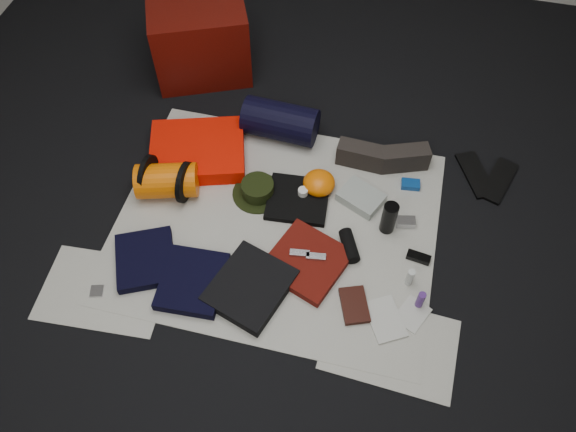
% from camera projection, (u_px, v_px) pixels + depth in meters
% --- Properties ---
extents(floor, '(4.50, 4.50, 0.02)m').
position_uv_depth(floor, '(276.00, 226.00, 2.86)').
color(floor, black).
rests_on(floor, ground).
extents(newspaper_mat, '(1.60, 1.30, 0.01)m').
position_uv_depth(newspaper_mat, '(276.00, 224.00, 2.85)').
color(newspaper_mat, silver).
rests_on(newspaper_mat, floor).
extents(newspaper_sheet_front_left, '(0.61, 0.44, 0.00)m').
position_uv_depth(newspaper_sheet_front_left, '(104.00, 290.00, 2.64)').
color(newspaper_sheet_front_left, silver).
rests_on(newspaper_sheet_front_left, floor).
extents(newspaper_sheet_front_right, '(0.60, 0.43, 0.00)m').
position_uv_depth(newspaper_sheet_front_right, '(390.00, 344.00, 2.49)').
color(newspaper_sheet_front_right, silver).
rests_on(newspaper_sheet_front_right, floor).
extents(red_cabinet, '(0.69, 0.64, 0.46)m').
position_uv_depth(red_cabinet, '(200.00, 38.00, 3.33)').
color(red_cabinet, '#500B05').
rests_on(red_cabinet, floor).
extents(sleeping_pad, '(0.61, 0.55, 0.09)m').
position_uv_depth(sleeping_pad, '(198.00, 151.00, 3.06)').
color(sleeping_pad, '#F81602').
rests_on(sleeping_pad, newspaper_mat).
extents(stuff_sack, '(0.35, 0.26, 0.18)m').
position_uv_depth(stuff_sack, '(167.00, 181.00, 2.89)').
color(stuff_sack, '#E96303').
rests_on(stuff_sack, newspaper_mat).
extents(sack_strap_left, '(0.02, 0.22, 0.22)m').
position_uv_depth(sack_strap_left, '(148.00, 175.00, 2.89)').
color(sack_strap_left, black).
rests_on(sack_strap_left, newspaper_mat).
extents(sack_strap_right, '(0.02, 0.22, 0.22)m').
position_uv_depth(sack_strap_right, '(185.00, 182.00, 2.86)').
color(sack_strap_right, black).
rests_on(sack_strap_right, newspaper_mat).
extents(navy_duffel, '(0.42, 0.24, 0.21)m').
position_uv_depth(navy_duffel, '(280.00, 121.00, 3.11)').
color(navy_duffel, black).
rests_on(navy_duffel, newspaper_mat).
extents(boonie_brim, '(0.34, 0.34, 0.01)m').
position_uv_depth(boonie_brim, '(258.00, 193.00, 2.95)').
color(boonie_brim, black).
rests_on(boonie_brim, newspaper_mat).
extents(boonie_crown, '(0.17, 0.17, 0.08)m').
position_uv_depth(boonie_crown, '(258.00, 188.00, 2.92)').
color(boonie_crown, black).
rests_on(boonie_crown, boonie_brim).
extents(hiking_boot_left, '(0.26, 0.11, 0.13)m').
position_uv_depth(hiking_boot_left, '(361.00, 155.00, 3.02)').
color(hiking_boot_left, '#2B2522').
rests_on(hiking_boot_left, newspaper_mat).
extents(hiking_boot_right, '(0.28, 0.18, 0.13)m').
position_uv_depth(hiking_boot_right, '(404.00, 158.00, 3.01)').
color(hiking_boot_right, '#2B2522').
rests_on(hiking_boot_right, newspaper_mat).
extents(flip_flop_left, '(0.24, 0.33, 0.02)m').
position_uv_depth(flip_flop_left, '(476.00, 175.00, 3.03)').
color(flip_flop_left, black).
rests_on(flip_flop_left, floor).
extents(flip_flop_right, '(0.21, 0.33, 0.02)m').
position_uv_depth(flip_flop_right, '(499.00, 181.00, 3.00)').
color(flip_flop_right, black).
rests_on(flip_flop_right, floor).
extents(trousers_navy_a, '(0.38, 0.40, 0.05)m').
position_uv_depth(trousers_navy_a, '(145.00, 259.00, 2.70)').
color(trousers_navy_a, black).
rests_on(trousers_navy_a, newspaper_mat).
extents(trousers_navy_b, '(0.31, 0.35, 0.05)m').
position_uv_depth(trousers_navy_b, '(193.00, 281.00, 2.63)').
color(trousers_navy_b, black).
rests_on(trousers_navy_b, newspaper_mat).
extents(trousers_charcoal, '(0.42, 0.45, 0.06)m').
position_uv_depth(trousers_charcoal, '(250.00, 287.00, 2.61)').
color(trousers_charcoal, black).
rests_on(trousers_charcoal, newspaper_mat).
extents(black_tshirt, '(0.34, 0.32, 0.03)m').
position_uv_depth(black_tshirt, '(298.00, 199.00, 2.92)').
color(black_tshirt, black).
rests_on(black_tshirt, newspaper_mat).
extents(red_shirt, '(0.44, 0.44, 0.05)m').
position_uv_depth(red_shirt, '(307.00, 261.00, 2.70)').
color(red_shirt, '#5A1009').
rests_on(red_shirt, newspaper_mat).
extents(orange_stuff_sack, '(0.18, 0.18, 0.11)m').
position_uv_depth(orange_stuff_sack, '(319.00, 183.00, 2.93)').
color(orange_stuff_sack, '#E96303').
rests_on(orange_stuff_sack, newspaper_mat).
extents(first_aid_pouch, '(0.26, 0.24, 0.05)m').
position_uv_depth(first_aid_pouch, '(361.00, 198.00, 2.91)').
color(first_aid_pouch, '#919992').
rests_on(first_aid_pouch, newspaper_mat).
extents(water_bottle, '(0.08, 0.08, 0.19)m').
position_uv_depth(water_bottle, '(389.00, 218.00, 2.76)').
color(water_bottle, black).
rests_on(water_bottle, newspaper_mat).
extents(speaker, '(0.13, 0.18, 0.07)m').
position_uv_depth(speaker, '(349.00, 246.00, 2.74)').
color(speaker, black).
rests_on(speaker, newspaper_mat).
extents(compact_camera, '(0.10, 0.07, 0.04)m').
position_uv_depth(compact_camera, '(406.00, 222.00, 2.83)').
color(compact_camera, '#B1B1B6').
rests_on(compact_camera, newspaper_mat).
extents(cyan_case, '(0.10, 0.07, 0.03)m').
position_uv_depth(cyan_case, '(410.00, 184.00, 2.97)').
color(cyan_case, navy).
rests_on(cyan_case, newspaper_mat).
extents(toiletry_purple, '(0.04, 0.04, 0.11)m').
position_uv_depth(toiletry_purple, '(420.00, 300.00, 2.55)').
color(toiletry_purple, '#4A2474').
rests_on(toiletry_purple, newspaper_mat).
extents(toiletry_clear, '(0.04, 0.04, 0.10)m').
position_uv_depth(toiletry_clear, '(410.00, 277.00, 2.62)').
color(toiletry_clear, silver).
rests_on(toiletry_clear, newspaper_mat).
extents(paperback_book, '(0.17, 0.21, 0.03)m').
position_uv_depth(paperback_book, '(354.00, 305.00, 2.58)').
color(paperback_book, black).
rests_on(paperback_book, newspaper_mat).
extents(map_booklet, '(0.23, 0.25, 0.01)m').
position_uv_depth(map_booklet, '(385.00, 319.00, 2.55)').
color(map_booklet, beige).
rests_on(map_booklet, newspaper_mat).
extents(map_printout, '(0.18, 0.19, 0.01)m').
position_uv_depth(map_printout, '(412.00, 314.00, 2.57)').
color(map_printout, beige).
rests_on(map_printout, newspaper_mat).
extents(sunglasses, '(0.12, 0.06, 0.03)m').
position_uv_depth(sunglasses, '(418.00, 257.00, 2.72)').
color(sunglasses, black).
rests_on(sunglasses, newspaper_mat).
extents(key_cluster, '(0.07, 0.07, 0.01)m').
position_uv_depth(key_cluster, '(97.00, 291.00, 2.63)').
color(key_cluster, '#B1B1B6').
rests_on(key_cluster, newspaper_mat).
extents(tape_roll, '(0.05, 0.05, 0.03)m').
position_uv_depth(tape_roll, '(303.00, 192.00, 2.90)').
color(tape_roll, silver).
rests_on(tape_roll, black_tshirt).
extents(energy_bar_a, '(0.10, 0.05, 0.01)m').
position_uv_depth(energy_bar_a, '(300.00, 253.00, 2.69)').
color(energy_bar_a, '#B1B1B6').
rests_on(energy_bar_a, red_shirt).
extents(energy_bar_b, '(0.10, 0.05, 0.01)m').
position_uv_depth(energy_bar_b, '(316.00, 257.00, 2.68)').
color(energy_bar_b, '#B1B1B6').
rests_on(energy_bar_b, red_shirt).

